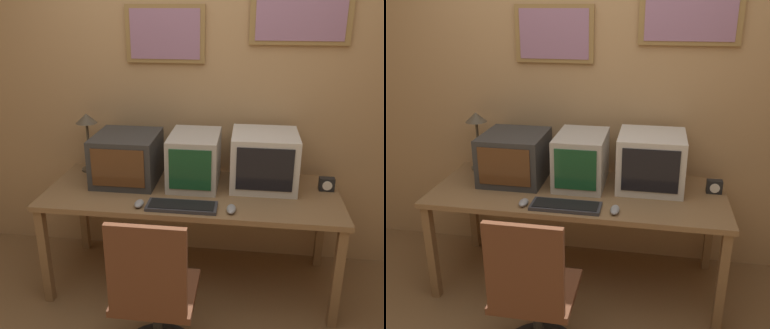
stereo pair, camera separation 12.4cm
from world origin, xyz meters
The scene contains 11 objects.
wall_back centered at (0.00, 1.39, 1.31)m, with size 8.00×0.08×2.60m.
desk centered at (0.00, 0.90, 0.67)m, with size 2.00×0.79×0.74m.
monitor_left centered at (-0.48, 1.02, 0.91)m, with size 0.44×0.47×0.34m.
monitor_center centered at (0.00, 1.03, 0.92)m, with size 0.34×0.47×0.36m.
monitor_right centered at (0.48, 1.06, 0.93)m, with size 0.45×0.45×0.38m.
keyboard_main centered at (-0.03, 0.62, 0.75)m, with size 0.44×0.17×0.03m.
mouse_near_keyboard centered at (0.28, 0.61, 0.76)m, with size 0.06×0.12×0.04m.
mouse_far_corner centered at (-0.30, 0.61, 0.76)m, with size 0.06×0.10×0.04m.
desk_clock centered at (0.91, 1.03, 0.78)m, with size 0.10×0.06×0.09m.
desk_lamp centered at (-0.83, 1.18, 1.08)m, with size 0.16×0.16×0.45m.
office_chair centered at (-0.10, 0.10, 0.41)m, with size 0.46×0.46×0.96m.
Camera 1 is at (0.36, -1.77, 1.93)m, focal length 40.00 mm.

